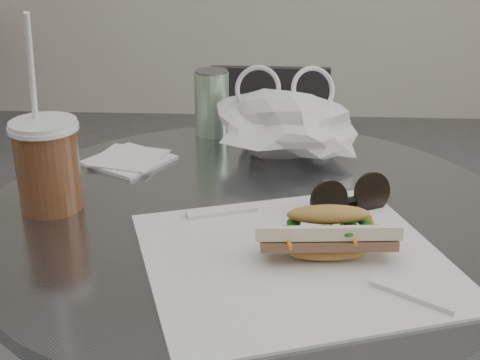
# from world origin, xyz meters

# --- Properties ---
(chair_far) EXTENTS (0.39, 0.39, 0.74)m
(chair_far) POSITION_xyz_m (0.01, 0.91, 0.33)
(chair_far) COLOR #2F2F31
(chair_far) RESTS_ON ground
(sandwich_paper) EXTENTS (0.44, 0.42, 0.00)m
(sandwich_paper) POSITION_xyz_m (0.06, 0.06, 0.74)
(sandwich_paper) COLOR white
(sandwich_paper) RESTS_ON cafe_table
(banh_mi) EXTENTS (0.20, 0.09, 0.07)m
(banh_mi) POSITION_xyz_m (0.10, 0.07, 0.77)
(banh_mi) COLOR #B98F46
(banh_mi) RESTS_ON sandwich_paper
(iced_coffee) EXTENTS (0.09, 0.09, 0.27)m
(iced_coffee) POSITION_xyz_m (-0.28, 0.19, 0.81)
(iced_coffee) COLOR brown
(iced_coffee) RESTS_ON cafe_table
(sunglasses) EXTENTS (0.12, 0.08, 0.06)m
(sunglasses) POSITION_xyz_m (0.13, 0.20, 0.76)
(sunglasses) COLOR black
(sunglasses) RESTS_ON cafe_table
(plastic_bag) EXTENTS (0.23, 0.19, 0.11)m
(plastic_bag) POSITION_xyz_m (0.05, 0.40, 0.79)
(plastic_bag) COLOR silver
(plastic_bag) RESTS_ON cafe_table
(napkin_stack) EXTENTS (0.16, 0.16, 0.01)m
(napkin_stack) POSITION_xyz_m (-0.21, 0.37, 0.74)
(napkin_stack) COLOR white
(napkin_stack) RESTS_ON cafe_table
(drink_can) EXTENTS (0.06, 0.06, 0.12)m
(drink_can) POSITION_xyz_m (-0.08, 0.52, 0.80)
(drink_can) COLOR #56955A
(drink_can) RESTS_ON cafe_table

